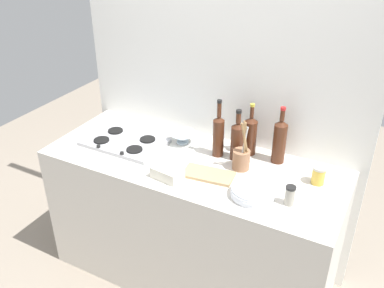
% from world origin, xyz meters
% --- Properties ---
extents(ground_plane, '(6.00, 6.00, 0.00)m').
position_xyz_m(ground_plane, '(0.00, 0.00, 0.00)').
color(ground_plane, gray).
rests_on(ground_plane, ground).
extents(counter_block, '(1.80, 0.70, 0.90)m').
position_xyz_m(counter_block, '(0.00, 0.00, 0.45)').
color(counter_block, silver).
rests_on(counter_block, ground).
extents(backsplash_panel, '(1.90, 0.06, 2.42)m').
position_xyz_m(backsplash_panel, '(0.00, 0.38, 1.21)').
color(backsplash_panel, white).
rests_on(backsplash_panel, ground).
extents(stovetop_hob, '(0.51, 0.32, 0.04)m').
position_xyz_m(stovetop_hob, '(-0.48, -0.01, 0.91)').
color(stovetop_hob, '#B2B2B7').
rests_on(stovetop_hob, counter_block).
extents(plate_stack, '(0.23, 0.23, 0.05)m').
position_xyz_m(plate_stack, '(0.44, -0.16, 0.93)').
color(plate_stack, white).
rests_on(plate_stack, counter_block).
extents(wine_bottle_leftmost, '(0.07, 0.07, 0.36)m').
position_xyz_m(wine_bottle_leftmost, '(0.10, 0.14, 1.04)').
color(wine_bottle_leftmost, '#472314').
rests_on(wine_bottle_leftmost, counter_block).
extents(wine_bottle_mid_left, '(0.08, 0.08, 0.35)m').
position_xyz_m(wine_bottle_mid_left, '(0.45, 0.24, 1.04)').
color(wine_bottle_mid_left, '#472314').
rests_on(wine_bottle_mid_left, counter_block).
extents(wine_bottle_mid_right, '(0.08, 0.08, 0.33)m').
position_xyz_m(wine_bottle_mid_right, '(0.26, 0.25, 1.03)').
color(wine_bottle_mid_right, '#472314').
rests_on(wine_bottle_mid_right, counter_block).
extents(wine_bottle_rightmost, '(0.08, 0.08, 0.32)m').
position_xyz_m(wine_bottle_rightmost, '(0.22, 0.16, 1.03)').
color(wine_bottle_rightmost, '#472314').
rests_on(wine_bottle_rightmost, counter_block).
extents(mixing_bowl, '(0.17, 0.17, 0.07)m').
position_xyz_m(mixing_bowl, '(-0.16, 0.18, 0.94)').
color(mixing_bowl, silver).
rests_on(mixing_bowl, counter_block).
extents(butter_dish, '(0.18, 0.13, 0.07)m').
position_xyz_m(butter_dish, '(-0.04, -0.22, 0.93)').
color(butter_dish, silver).
rests_on(butter_dish, counter_block).
extents(utensil_crock, '(0.10, 0.10, 0.32)m').
position_xyz_m(utensil_crock, '(0.29, 0.07, 0.97)').
color(utensil_crock, '#996B4C').
rests_on(utensil_crock, counter_block).
extents(condiment_jar_front, '(0.07, 0.07, 0.10)m').
position_xyz_m(condiment_jar_front, '(0.71, 0.12, 0.95)').
color(condiment_jar_front, gold).
rests_on(condiment_jar_front, counter_block).
extents(condiment_jar_rear, '(0.05, 0.05, 0.11)m').
position_xyz_m(condiment_jar_rear, '(0.63, -0.13, 0.95)').
color(condiment_jar_rear, '#9E998C').
rests_on(condiment_jar_rear, counter_block).
extents(cutting_board, '(0.30, 0.17, 0.02)m').
position_xyz_m(cutting_board, '(0.15, -0.09, 0.91)').
color(cutting_board, tan).
rests_on(cutting_board, counter_block).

